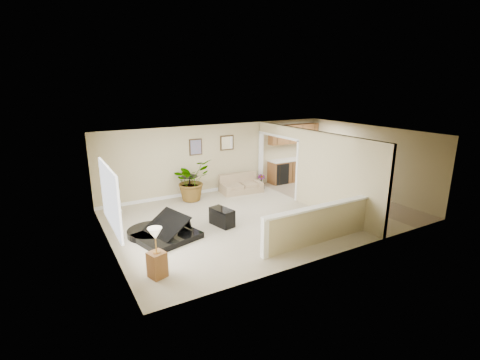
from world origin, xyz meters
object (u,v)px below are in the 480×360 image
loveseat (240,183)px  lamp_stand (157,256)px  accent_table (190,184)px  piano_bench (222,217)px  palm_plant (191,180)px  small_plant (261,183)px  piano (163,217)px

loveseat → lamp_stand: lamp_stand is taller
lamp_stand → accent_table: bearing=60.7°
piano_bench → lamp_stand: size_ratio=0.68×
palm_plant → small_plant: (2.81, -0.07, -0.46)m
lamp_stand → piano: bearing=68.3°
accent_table → palm_plant: (0.00, -0.17, 0.17)m
accent_table → lamp_stand: bearing=-119.3°
palm_plant → small_plant: size_ratio=2.84×
piano → accent_table: size_ratio=2.40×
small_plant → lamp_stand: 6.85m
piano_bench → loveseat: bearing=51.0°
accent_table → palm_plant: bearing=-88.4°
piano → lamp_stand: 1.97m
accent_table → piano_bench: bearing=-92.4°
accent_table → small_plant: 2.84m
piano → lamp_stand: size_ratio=1.80×
palm_plant → loveseat: bearing=0.1°
palm_plant → small_plant: palm_plant is taller
loveseat → lamp_stand: (-4.48, -4.34, 0.14)m
lamp_stand → piano_bench: bearing=36.6°
piano_bench → accent_table: (0.11, 2.72, 0.28)m
piano → small_plant: 5.24m
palm_plant → piano_bench: bearing=-92.7°
palm_plant → lamp_stand: 5.03m
piano → palm_plant: (1.81, 2.52, 0.12)m
accent_table → lamp_stand: (-2.53, -4.51, -0.06)m
loveseat → piano_bench: bearing=-123.5°
piano → loveseat: piano is taller
palm_plant → lamp_stand: (-2.54, -4.34, -0.24)m
palm_plant → small_plant: bearing=-1.5°
piano → accent_table: (1.80, 2.69, -0.05)m
piano → small_plant: size_ratio=3.50×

